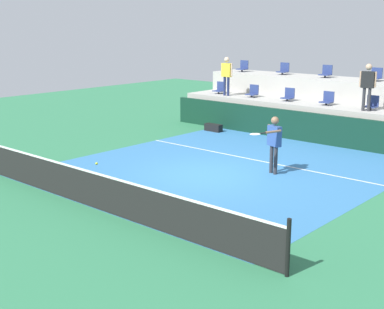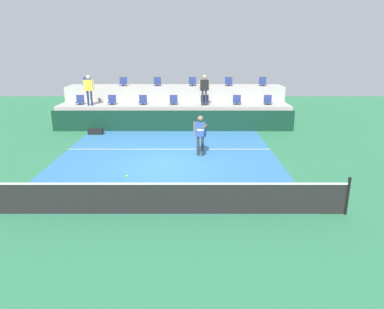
{
  "view_description": "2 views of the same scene",
  "coord_description": "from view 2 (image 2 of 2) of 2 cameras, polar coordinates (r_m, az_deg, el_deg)",
  "views": [
    {
      "loc": [
        9.67,
        -11.55,
        4.3
      ],
      "look_at": [
        0.22,
        -0.88,
        0.82
      ],
      "focal_mm": 50.28,
      "sensor_mm": 36.0,
      "label": 1
    },
    {
      "loc": [
        1.01,
        -12.81,
        4.39
      ],
      "look_at": [
        1.07,
        -1.3,
        0.88
      ],
      "focal_mm": 33.26,
      "sensor_mm": 36.0,
      "label": 2
    }
  ],
  "objects": [
    {
      "name": "tennis_net",
      "position": [
        9.68,
        -6.32,
        -6.86
      ],
      "size": [
        10.48,
        0.08,
        1.07
      ],
      "color": "black",
      "rests_on": "ground_plane"
    },
    {
      "name": "tennis_ball",
      "position": [
        10.29,
        -10.69,
        -3.45
      ],
      "size": [
        0.07,
        0.07,
        0.07
      ],
      "color": "#CCE033"
    },
    {
      "name": "stadium_chair_lower_far_left",
      "position": [
        21.22,
        -17.81,
        8.22
      ],
      "size": [
        0.44,
        0.4,
        0.52
      ],
      "color": "#2D2D33",
      "rests_on": "seating_tier_lower"
    },
    {
      "name": "stadium_chair_upper_mid_left",
      "position": [
        22.04,
        -5.87,
        11.46
      ],
      "size": [
        0.44,
        0.4,
        0.52
      ],
      "color": "#2D2D33",
      "rests_on": "seating_tier_upper"
    },
    {
      "name": "spectator_in_grey",
      "position": [
        19.78,
        1.7,
        10.75
      ],
      "size": [
        0.59,
        0.27,
        1.67
      ],
      "color": "#2D2D33",
      "rests_on": "seating_tier_lower"
    },
    {
      "name": "tennis_player",
      "position": [
        14.6,
        1.06,
        3.68
      ],
      "size": [
        0.58,
        1.29,
        1.7
      ],
      "color": "#2D2D33",
      "rests_on": "ground_plane"
    },
    {
      "name": "sponsor_backboard",
      "position": [
        19.22,
        -3.32,
        5.4
      ],
      "size": [
        13.0,
        0.16,
        1.1
      ],
      "primitive_type": "cube",
      "color": "#0F3323",
      "rests_on": "ground_plane"
    },
    {
      "name": "seating_tier_upper",
      "position": [
        22.18,
        -2.93,
        8.27
      ],
      "size": [
        13.0,
        1.8,
        2.1
      ],
      "primitive_type": "cube",
      "color": "#ADAAA3",
      "rests_on": "ground_plane"
    },
    {
      "name": "stadium_chair_lower_far_right",
      "position": [
        20.7,
        11.79,
        8.47
      ],
      "size": [
        0.44,
        0.4,
        0.52
      ],
      "color": "#2D2D33",
      "rests_on": "seating_tier_lower"
    },
    {
      "name": "stadium_chair_lower_right",
      "position": [
        20.41,
        6.94,
        8.59
      ],
      "size": [
        0.44,
        0.4,
        0.52
      ],
      "color": "#2D2D33",
      "rests_on": "seating_tier_lower"
    },
    {
      "name": "stadium_chair_upper_far_left",
      "position": [
        22.85,
        -16.81,
        11.03
      ],
      "size": [
        0.44,
        0.4,
        0.52
      ],
      "color": "#2D2D33",
      "rests_on": "seating_tier_upper"
    },
    {
      "name": "spectator_in_white",
      "position": [
        20.56,
        -16.5,
        10.28
      ],
      "size": [
        0.58,
        0.23,
        1.65
      ],
      "color": "navy",
      "rests_on": "seating_tier_lower"
    },
    {
      "name": "stadium_chair_upper_right",
      "position": [
        22.05,
        5.63,
        11.47
      ],
      "size": [
        0.44,
        0.4,
        0.52
      ],
      "color": "#2D2D33",
      "rests_on": "seating_tier_upper"
    },
    {
      "name": "stadium_chair_upper_mid_right",
      "position": [
        21.94,
        -0.21,
        11.52
      ],
      "size": [
        0.44,
        0.4,
        0.52
      ],
      "color": "#2D2D33",
      "rests_on": "seating_tier_upper"
    },
    {
      "name": "equipment_bag",
      "position": [
        19.18,
        -15.48,
        3.56
      ],
      "size": [
        0.76,
        0.28,
        0.3
      ],
      "primitive_type": "cube",
      "color": "black",
      "rests_on": "ground_plane"
    },
    {
      "name": "stadium_chair_lower_center",
      "position": [
        20.28,
        -3.25,
        8.63
      ],
      "size": [
        0.44,
        0.4,
        0.52
      ],
      "color": "#2D2D33",
      "rests_on": "seating_tier_lower"
    },
    {
      "name": "ground_plane",
      "position": [
        13.58,
        -4.56,
        -1.97
      ],
      "size": [
        40.0,
        40.0,
        0.0
      ],
      "primitive_type": "plane",
      "color": "#2D754C"
    },
    {
      "name": "stadium_chair_lower_mid_left",
      "position": [
        20.44,
        -8.16,
        8.55
      ],
      "size": [
        0.44,
        0.4,
        0.52
      ],
      "color": "#2D2D33",
      "rests_on": "seating_tier_lower"
    },
    {
      "name": "stadium_chair_lower_mid_right",
      "position": [
        20.26,
        1.78,
        8.64
      ],
      "size": [
        0.44,
        0.4,
        0.52
      ],
      "color": "#2D2D33",
      "rests_on": "seating_tier_lower"
    },
    {
      "name": "seating_tier_lower",
      "position": [
        20.48,
        -3.14,
        6.33
      ],
      "size": [
        13.0,
        1.8,
        1.25
      ],
      "primitive_type": "cube",
      "color": "#ADAAA3",
      "rests_on": "ground_plane"
    },
    {
      "name": "stadium_chair_upper_left",
      "position": [
        22.33,
        -11.27,
        11.3
      ],
      "size": [
        0.44,
        0.4,
        0.52
      ],
      "color": "#2D2D33",
      "rests_on": "seating_tier_upper"
    },
    {
      "name": "court_inner_paint",
      "position": [
        14.52,
        -4.28,
        -0.68
      ],
      "size": [
        9.0,
        10.0,
        0.01
      ],
      "primitive_type": "cube",
      "color": "teal",
      "rests_on": "ground_plane"
    },
    {
      "name": "stadium_chair_lower_left",
      "position": [
        20.75,
        -13.01,
        8.42
      ],
      "size": [
        0.44,
        0.4,
        0.52
      ],
      "color": "#2D2D33",
      "rests_on": "seating_tier_lower"
    },
    {
      "name": "stadium_chair_upper_far_right",
      "position": [
        22.35,
        11.0,
        11.32
      ],
      "size": [
        0.44,
        0.4,
        0.52
      ],
      "color": "#2D2D33",
      "rests_on": "seating_tier_upper"
    },
    {
      "name": "court_service_line",
      "position": [
        15.86,
        -3.94,
        0.86
      ],
      "size": [
        9.0,
        0.06,
        0.0
      ],
      "primitive_type": "cube",
      "color": "white",
      "rests_on": "ground_plane"
    }
  ]
}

